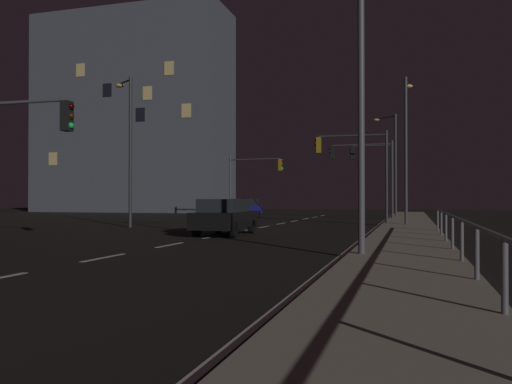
% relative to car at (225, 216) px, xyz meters
% --- Properties ---
extents(ground_plane, '(112.00, 112.00, 0.00)m').
position_rel_car_xyz_m(ground_plane, '(-0.17, -0.54, -0.82)').
color(ground_plane, black).
rests_on(ground_plane, ground).
extents(sidewalk_right, '(2.90, 77.00, 0.14)m').
position_rel_car_xyz_m(sidewalk_right, '(7.58, -0.54, -0.75)').
color(sidewalk_right, '#9E937F').
rests_on(sidewalk_right, ground).
extents(lane_markings_center, '(0.14, 50.00, 0.01)m').
position_rel_car_xyz_m(lane_markings_center, '(-0.17, 2.96, -0.82)').
color(lane_markings_center, silver).
rests_on(lane_markings_center, ground).
extents(lane_edge_line, '(0.14, 53.00, 0.01)m').
position_rel_car_xyz_m(lane_edge_line, '(5.89, 4.46, -0.82)').
color(lane_edge_line, silver).
rests_on(lane_edge_line, ground).
extents(car, '(1.96, 4.46, 1.57)m').
position_rel_car_xyz_m(car, '(0.00, 0.00, 0.00)').
color(car, black).
rests_on(car, ground).
extents(car_oncoming, '(1.86, 4.42, 1.57)m').
position_rel_car_xyz_m(car_oncoming, '(-4.92, 17.88, 0.00)').
color(car_oncoming, navy).
rests_on(car_oncoming, ground).
extents(traffic_light_near_right, '(4.31, 0.43, 5.46)m').
position_rel_car_xyz_m(traffic_light_near_right, '(4.53, 10.15, 3.18)').
color(traffic_light_near_right, '#2D3033').
rests_on(traffic_light_near_right, sidewalk_right).
extents(traffic_light_far_left, '(4.78, 0.39, 5.16)m').
position_rel_car_xyz_m(traffic_light_far_left, '(-5.02, 20.95, 2.86)').
color(traffic_light_far_left, '#4C4C51').
rests_on(traffic_light_far_left, ground).
extents(traffic_light_near_left, '(3.26, 0.35, 5.70)m').
position_rel_car_xyz_m(traffic_light_near_left, '(5.06, 19.17, 3.29)').
color(traffic_light_near_left, '#4C4C51').
rests_on(traffic_light_near_left, sidewalk_right).
extents(traffic_light_far_center, '(4.63, 0.37, 4.97)m').
position_rel_car_xyz_m(traffic_light_far_center, '(-4.92, -7.30, 2.73)').
color(traffic_light_far_center, '#2D3033').
rests_on(traffic_light_far_center, ground).
extents(traffic_light_far_right, '(4.68, 0.54, 5.67)m').
position_rel_car_xyz_m(traffic_light_far_right, '(4.44, 17.86, 3.35)').
color(traffic_light_far_right, '#2D3033').
rests_on(traffic_light_far_right, sidewalk_right).
extents(street_lamp_far_end, '(0.56, 1.68, 8.33)m').
position_rel_car_xyz_m(street_lamp_far_end, '(7.49, 9.60, 4.23)').
color(street_lamp_far_end, '#38383D').
rests_on(street_lamp_far_end, sidewalk_right).
extents(street_lamp_median, '(2.39, 0.91, 7.98)m').
position_rel_car_xyz_m(street_lamp_median, '(6.85, -7.24, 4.11)').
color(street_lamp_median, '#4C4C51').
rests_on(street_lamp_median, sidewalk_right).
extents(street_lamp_across_street, '(1.96, 1.45, 8.44)m').
position_rel_car_xyz_m(street_lamp_across_street, '(6.24, 23.53, 4.34)').
color(street_lamp_across_street, '#38383D').
rests_on(street_lamp_across_street, sidewalk_right).
extents(street_lamp_mid_block, '(1.50, 1.05, 8.31)m').
position_rel_car_xyz_m(street_lamp_mid_block, '(-7.28, 4.43, 4.07)').
color(street_lamp_mid_block, '#2D3033').
rests_on(street_lamp_mid_block, ground).
extents(barrier_fence, '(0.09, 23.60, 0.98)m').
position_rel_car_xyz_m(barrier_fence, '(8.88, -8.28, 0.06)').
color(barrier_fence, '#59595E').
rests_on(barrier_fence, sidewalk_right).
extents(building_distant, '(23.25, 8.10, 23.53)m').
position_rel_car_xyz_m(building_distant, '(-24.19, 34.50, 10.95)').
color(building_distant, '#4C515B').
rests_on(building_distant, ground).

